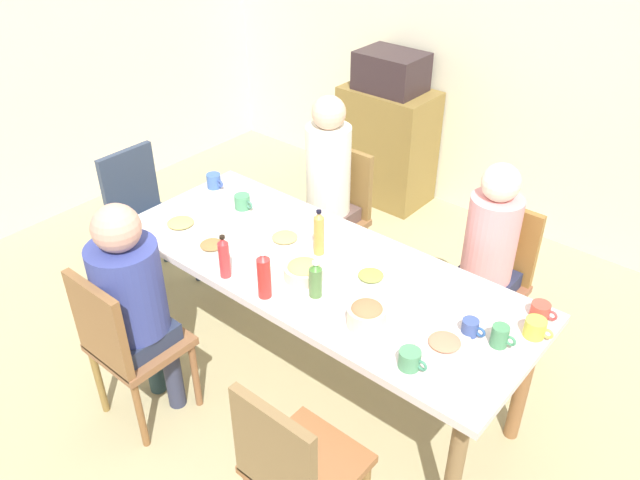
{
  "coord_description": "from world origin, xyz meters",
  "views": [
    {
      "loc": [
        1.61,
        -1.91,
        2.55
      ],
      "look_at": [
        0.0,
        0.0,
        0.91
      ],
      "focal_mm": 35.54,
      "sensor_mm": 36.0,
      "label": 1
    }
  ],
  "objects_px": {
    "cup_1": "(500,336)",
    "cup_4": "(535,328)",
    "cup_3": "(471,328)",
    "plate_1": "(212,247)",
    "chair_2": "(124,341)",
    "dining_table": "(320,279)",
    "chair_1": "(336,210)",
    "chair_0": "(294,466)",
    "plate_2": "(371,278)",
    "chair_3": "(491,275)",
    "bowl_0": "(303,270)",
    "plate_0": "(444,344)",
    "cup_0": "(541,311)",
    "chair_4": "(143,212)",
    "plate_3": "(285,239)",
    "bottle_1": "(319,233)",
    "person_1": "(327,181)",
    "cup_6": "(214,181)",
    "bottle_2": "(224,257)",
    "person_3": "(488,252)",
    "bowl_1": "(367,315)",
    "cup_2": "(243,202)",
    "side_cabinet": "(387,145)",
    "cup_5": "(410,359)",
    "person_2": "(132,295)",
    "bottle_3": "(316,280)",
    "microwave": "(391,71)",
    "plate_4": "(181,225)"
  },
  "relations": [
    {
      "from": "chair_3",
      "to": "bottle_1",
      "type": "xyz_separation_m",
      "value": [
        -0.61,
        -0.72,
        0.37
      ]
    },
    {
      "from": "dining_table",
      "to": "plate_2",
      "type": "distance_m",
      "value": 0.28
    },
    {
      "from": "cup_0",
      "to": "cup_3",
      "type": "distance_m",
      "value": 0.34
    },
    {
      "from": "bowl_1",
      "to": "cup_2",
      "type": "relative_size",
      "value": 1.36
    },
    {
      "from": "chair_0",
      "to": "bottle_2",
      "type": "bearing_deg",
      "value": 151.53
    },
    {
      "from": "cup_1",
      "to": "cup_5",
      "type": "xyz_separation_m",
      "value": [
        -0.21,
        -0.34,
        -0.01
      ]
    },
    {
      "from": "plate_4",
      "to": "side_cabinet",
      "type": "distance_m",
      "value": 2.15
    },
    {
      "from": "cup_1",
      "to": "cup_3",
      "type": "relative_size",
      "value": 1.01
    },
    {
      "from": "person_1",
      "to": "plate_3",
      "type": "relative_size",
      "value": 5.35
    },
    {
      "from": "dining_table",
      "to": "chair_1",
      "type": "relative_size",
      "value": 2.39
    },
    {
      "from": "person_1",
      "to": "plate_2",
      "type": "relative_size",
      "value": 5.86
    },
    {
      "from": "cup_1",
      "to": "cup_6",
      "type": "xyz_separation_m",
      "value": [
        -1.91,
        0.16,
        -0.0
      ]
    },
    {
      "from": "chair_0",
      "to": "plate_2",
      "type": "height_order",
      "value": "chair_0"
    },
    {
      "from": "chair_1",
      "to": "cup_6",
      "type": "relative_size",
      "value": 7.57
    },
    {
      "from": "cup_6",
      "to": "side_cabinet",
      "type": "distance_m",
      "value": 1.75
    },
    {
      "from": "dining_table",
      "to": "bowl_1",
      "type": "relative_size",
      "value": 12.85
    },
    {
      "from": "chair_2",
      "to": "person_3",
      "type": "relative_size",
      "value": 0.75
    },
    {
      "from": "bowl_0",
      "to": "cup_0",
      "type": "bearing_deg",
      "value": 24.19
    },
    {
      "from": "person_2",
      "to": "bottle_3",
      "type": "xyz_separation_m",
      "value": [
        0.67,
        0.52,
        0.11
      ]
    },
    {
      "from": "plate_3",
      "to": "dining_table",
      "type": "bearing_deg",
      "value": -9.95
    },
    {
      "from": "chair_2",
      "to": "bowl_1",
      "type": "xyz_separation_m",
      "value": [
        0.97,
        0.59,
        0.31
      ]
    },
    {
      "from": "chair_1",
      "to": "cup_3",
      "type": "relative_size",
      "value": 8.41
    },
    {
      "from": "chair_3",
      "to": "bowl_0",
      "type": "xyz_separation_m",
      "value": [
        -0.54,
        -0.92,
        0.29
      ]
    },
    {
      "from": "chair_3",
      "to": "microwave",
      "type": "bearing_deg",
      "value": 142.65
    },
    {
      "from": "person_1",
      "to": "cup_6",
      "type": "height_order",
      "value": "person_1"
    },
    {
      "from": "person_1",
      "to": "chair_2",
      "type": "xyz_separation_m",
      "value": [
        0.0,
        -1.51,
        -0.24
      ]
    },
    {
      "from": "bowl_1",
      "to": "cup_3",
      "type": "height_order",
      "value": "bowl_1"
    },
    {
      "from": "chair_4",
      "to": "cup_6",
      "type": "xyz_separation_m",
      "value": [
        0.47,
        0.21,
        0.29
      ]
    },
    {
      "from": "chair_0",
      "to": "cup_1",
      "type": "xyz_separation_m",
      "value": [
        0.38,
        0.84,
        0.3
      ]
    },
    {
      "from": "cup_1",
      "to": "cup_4",
      "type": "bearing_deg",
      "value": 59.35
    },
    {
      "from": "plate_0",
      "to": "cup_0",
      "type": "bearing_deg",
      "value": 62.86
    },
    {
      "from": "bottle_3",
      "to": "cup_2",
      "type": "bearing_deg",
      "value": 157.66
    },
    {
      "from": "chair_3",
      "to": "bowl_0",
      "type": "bearing_deg",
      "value": -120.55
    },
    {
      "from": "plate_1",
      "to": "chair_2",
      "type": "bearing_deg",
      "value": -92.87
    },
    {
      "from": "plate_3",
      "to": "bottle_1",
      "type": "bearing_deg",
      "value": 9.08
    },
    {
      "from": "cup_0",
      "to": "cup_2",
      "type": "xyz_separation_m",
      "value": [
        -1.66,
        -0.17,
        0.01
      ]
    },
    {
      "from": "chair_4",
      "to": "bowl_0",
      "type": "relative_size",
      "value": 4.71
    },
    {
      "from": "bottle_3",
      "to": "side_cabinet",
      "type": "relative_size",
      "value": 0.21
    },
    {
      "from": "bottle_1",
      "to": "side_cabinet",
      "type": "height_order",
      "value": "bottle_1"
    },
    {
      "from": "cup_6",
      "to": "plate_0",
      "type": "bearing_deg",
      "value": -10.34
    },
    {
      "from": "plate_3",
      "to": "cup_4",
      "type": "distance_m",
      "value": 1.29
    },
    {
      "from": "chair_1",
      "to": "chair_4",
      "type": "bearing_deg",
      "value": -138.98
    },
    {
      "from": "cup_6",
      "to": "bottle_2",
      "type": "height_order",
      "value": "bottle_2"
    },
    {
      "from": "bowl_0",
      "to": "cup_1",
      "type": "height_order",
      "value": "cup_1"
    },
    {
      "from": "chair_4",
      "to": "microwave",
      "type": "distance_m",
      "value": 2.06
    },
    {
      "from": "person_3",
      "to": "cup_0",
      "type": "relative_size",
      "value": 10.05
    },
    {
      "from": "cup_1",
      "to": "plate_3",
      "type": "bearing_deg",
      "value": 179.81
    },
    {
      "from": "person_2",
      "to": "cup_6",
      "type": "relative_size",
      "value": 10.22
    },
    {
      "from": "person_2",
      "to": "cup_5",
      "type": "xyz_separation_m",
      "value": [
        1.25,
        0.41,
        0.06
      ]
    },
    {
      "from": "plate_3",
      "to": "bottle_1",
      "type": "xyz_separation_m",
      "value": [
        0.2,
        0.03,
        0.1
      ]
    }
  ]
}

